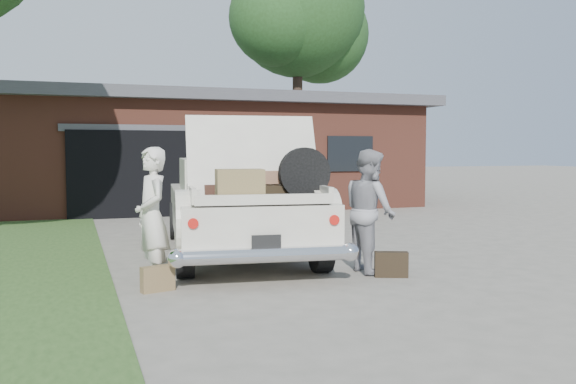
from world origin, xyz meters
name	(u,v)px	position (x,y,z in m)	size (l,w,h in m)	color
ground	(303,274)	(0.00, 0.00, 0.00)	(90.00, 90.00, 0.00)	gray
house	(203,151)	(0.98, 11.47, 1.67)	(12.80, 7.80, 3.30)	brown
tree_right	(299,18)	(6.66, 17.79, 7.51)	(6.78, 5.89, 10.80)	#38281E
sedan	(238,205)	(-0.40, 1.96, 0.81)	(2.81, 5.73, 2.19)	beige
woman_left	(152,217)	(-2.03, -0.03, 0.88)	(0.64, 0.42, 1.75)	silver
woman_right	(370,210)	(0.97, -0.10, 0.86)	(0.84, 0.65, 1.73)	gray
suitcase_left	(158,279)	(-2.02, -0.35, 0.16)	(0.41, 0.13, 0.31)	olive
suitcase_right	(391,264)	(1.06, -0.56, 0.17)	(0.44, 0.14, 0.34)	black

